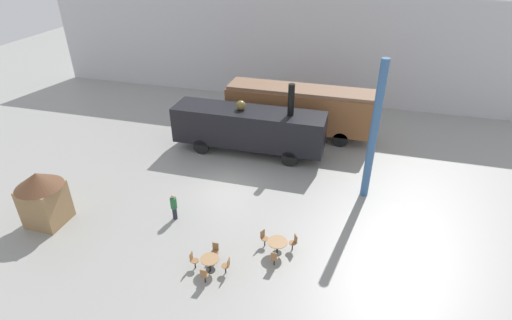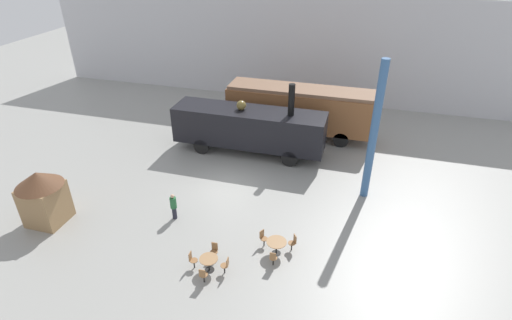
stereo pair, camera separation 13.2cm
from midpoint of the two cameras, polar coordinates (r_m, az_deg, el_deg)
name	(u,v)px [view 2 (the right image)]	position (r m, az deg, el deg)	size (l,w,h in m)	color
ground_plane	(226,188)	(23.95, -4.08, -3.96)	(80.00, 80.00, 0.00)	gray
backdrop_wall	(284,48)	(35.73, 4.14, 15.62)	(44.00, 0.15, 9.00)	silver
passenger_coach_wooden	(300,108)	(29.37, 6.46, 7.44)	(10.59, 2.50, 3.66)	brown
steam_locomotive	(249,127)	(26.82, -0.85, 4.76)	(10.19, 2.48, 5.15)	black
cafe_table_near	(209,261)	(18.48, -6.55, -14.15)	(0.84, 0.84, 0.70)	black
cafe_table_mid	(276,244)	(19.15, 3.15, -11.87)	(0.96, 0.96, 0.73)	black
cafe_chair_0	(214,250)	(19.04, -5.77, -12.64)	(0.36, 0.36, 0.87)	black
cafe_chair_1	(192,259)	(18.73, -8.90, -13.80)	(0.36, 0.36, 0.87)	black
cafe_chair_2	(203,275)	(17.99, -7.36, -15.94)	(0.36, 0.36, 0.87)	black
cafe_chair_3	(226,265)	(18.31, -4.11, -14.68)	(0.36, 0.36, 0.87)	black
cafe_chair_4	(263,237)	(19.62, 1.21, -10.93)	(0.40, 0.39, 0.87)	black
cafe_chair_5	(273,258)	(18.59, 2.66, -13.77)	(0.36, 0.36, 0.87)	black
cafe_chair_6	(293,242)	(19.45, 5.54, -11.52)	(0.40, 0.39, 0.87)	black
visitor_person	(174,206)	(21.48, -11.52, -6.40)	(0.34, 0.34, 1.53)	#262633
ticket_kiosk	(42,195)	(23.09, -28.06, -4.38)	(2.34, 2.34, 3.00)	#99754C
support_pillar	(374,133)	(22.17, 16.64, 3.72)	(0.44, 0.44, 8.00)	#386093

